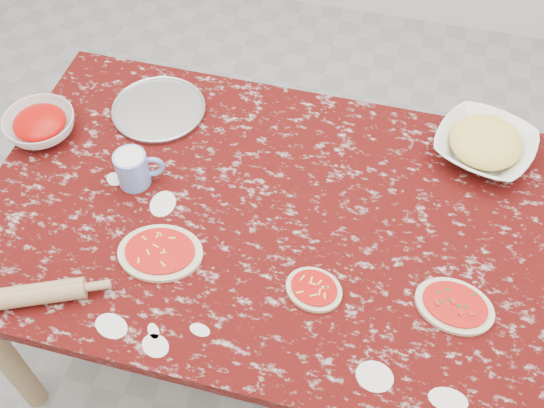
{
  "coord_description": "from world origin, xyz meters",
  "views": [
    {
      "loc": [
        0.26,
        -1.0,
        2.16
      ],
      "look_at": [
        0.0,
        0.0,
        0.8
      ],
      "focal_mm": 42.53,
      "sensor_mm": 36.0,
      "label": 1
    }
  ],
  "objects": [
    {
      "name": "pizza_mid",
      "position": [
        0.16,
        -0.2,
        0.76
      ],
      "size": [
        0.17,
        0.15,
        0.02
      ],
      "color": "beige",
      "rests_on": "worktable"
    },
    {
      "name": "pizza_left",
      "position": [
        -0.25,
        -0.19,
        0.76
      ],
      "size": [
        0.24,
        0.2,
        0.02
      ],
      "color": "beige",
      "rests_on": "worktable"
    },
    {
      "name": "worktable",
      "position": [
        0.0,
        0.0,
        0.67
      ],
      "size": [
        1.6,
        1.0,
        0.75
      ],
      "color": "#3B0807",
      "rests_on": "ground"
    },
    {
      "name": "cheese_bowl",
      "position": [
        0.54,
        0.37,
        0.78
      ],
      "size": [
        0.35,
        0.35,
        0.07
      ],
      "primitive_type": "imported",
      "rotation": [
        0.0,
        0.0,
        -0.32
      ],
      "color": "white",
      "rests_on": "worktable"
    },
    {
      "name": "ground",
      "position": [
        0.0,
        0.0,
        0.0
      ],
      "size": [
        4.0,
        4.0,
        0.0
      ],
      "primitive_type": "plane",
      "color": "gray"
    },
    {
      "name": "pizza_tray",
      "position": [
        -0.44,
        0.3,
        0.76
      ],
      "size": [
        0.36,
        0.36,
        0.01
      ],
      "primitive_type": "cylinder",
      "rotation": [
        0.0,
        0.0,
        0.34
      ],
      "color": "#B2B2B7",
      "rests_on": "worktable"
    },
    {
      "name": "pizza_right",
      "position": [
        0.5,
        -0.16,
        0.76
      ],
      "size": [
        0.22,
        0.18,
        0.02
      ],
      "color": "beige",
      "rests_on": "worktable"
    },
    {
      "name": "rolling_pin",
      "position": [
        -0.51,
        -0.4,
        0.78
      ],
      "size": [
        0.27,
        0.16,
        0.05
      ],
      "primitive_type": "cylinder",
      "rotation": [
        0.0,
        1.57,
        0.42
      ],
      "color": "tan",
      "rests_on": "worktable"
    },
    {
      "name": "flour_mug",
      "position": [
        -0.4,
        0.02,
        0.8
      ],
      "size": [
        0.13,
        0.09,
        0.11
      ],
      "color": "#6C8DD8",
      "rests_on": "worktable"
    },
    {
      "name": "sauce_bowl",
      "position": [
        -0.74,
        0.12,
        0.78
      ],
      "size": [
        0.27,
        0.27,
        0.07
      ],
      "primitive_type": "imported",
      "rotation": [
        0.0,
        0.0,
        -0.36
      ],
      "color": "white",
      "rests_on": "worktable"
    }
  ]
}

